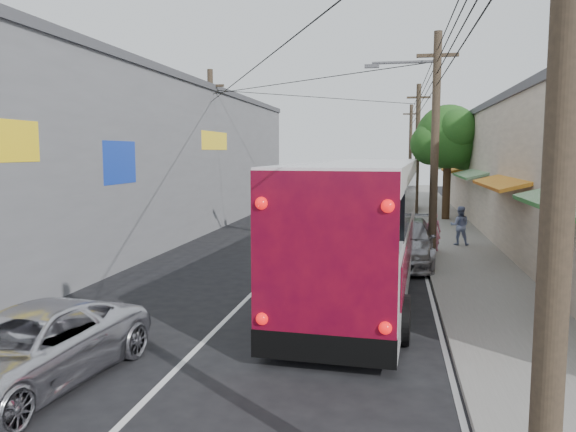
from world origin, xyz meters
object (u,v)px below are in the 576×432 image
coach_bus (364,224)px  parked_car_mid (393,207)px  parked_suv (404,241)px  jeepney (27,349)px  pedestrian_near (434,231)px  parked_car_far (405,200)px  pedestrian_far (460,226)px

coach_bus → parked_car_mid: bearing=90.6°
parked_suv → jeepney: bearing=-114.4°
coach_bus → pedestrian_near: bearing=72.4°
coach_bus → parked_car_mid: coach_bus is taller
coach_bus → parked_suv: coach_bus is taller
jeepney → parked_suv: size_ratio=0.88×
parked_car_far → pedestrian_far: 15.14m
coach_bus → jeepney: coach_bus is taller
pedestrian_far → parked_car_far: bearing=-77.5°
parked_suv → parked_car_mid: (-0.43, 13.00, -0.02)m
coach_bus → parked_car_far: (1.59, 22.86, -1.21)m
jeepney → pedestrian_near: 16.05m
coach_bus → parked_car_far: bearing=89.3°
coach_bus → parked_suv: size_ratio=2.38×
parked_car_far → coach_bus: bearing=-96.3°
jeepney → parked_suv: parked_suv is taller
jeepney → pedestrian_far: (8.70, 15.73, 0.27)m
parked_suv → parked_car_mid: size_ratio=1.20×
coach_bus → parked_car_far: coach_bus is taller
pedestrian_near → pedestrian_far: (1.15, 1.57, 0.05)m
coach_bus → jeepney: (-5.16, -7.89, -1.24)m
coach_bus → jeepney: bearing=-119.9°
jeepney → parked_car_mid: bearing=83.3°
jeepney → parked_suv: 13.60m
coach_bus → pedestrian_near: size_ratio=8.55×
coach_bus → parked_suv: (1.23, 4.11, -1.12)m
jeepney → parked_suv: (6.39, 12.00, 0.13)m
parked_car_mid → parked_suv: bearing=-94.9°
parked_car_mid → pedestrian_near: 10.96m
parked_car_mid → pedestrian_near: (1.60, -10.84, 0.11)m
jeepney → parked_car_far: (6.75, 30.74, 0.04)m
parked_car_mid → pedestrian_far: bearing=-80.4°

